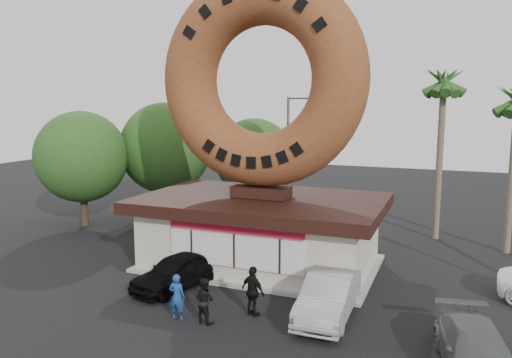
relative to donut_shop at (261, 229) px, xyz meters
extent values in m
plane|color=black|center=(0.00, -5.98, -1.77)|extent=(90.00, 90.00, 0.00)
cube|color=beige|center=(0.00, 0.02, -0.27)|extent=(10.00, 6.00, 3.00)
cube|color=#999993|center=(0.00, 0.02, -1.69)|extent=(10.60, 6.60, 0.15)
cube|color=#3F3F3F|center=(0.00, 0.02, 1.28)|extent=(10.00, 6.00, 0.10)
cube|color=black|center=(0.00, 0.02, 1.23)|extent=(11.20, 7.20, 0.55)
cube|color=silver|center=(0.00, -3.03, -0.22)|extent=(6.00, 0.12, 1.40)
cube|color=#B30F26|center=(0.00, -3.05, 0.78)|extent=(6.00, 0.10, 0.45)
cube|color=black|center=(0.00, 0.02, 1.78)|extent=(2.60, 1.40, 0.50)
torus|color=brown|center=(0.00, 0.02, 6.87)|extent=(9.68, 2.47, 9.68)
cylinder|color=#473321|center=(-9.50, 7.02, -0.12)|extent=(0.44, 0.44, 3.30)
sphere|color=#264B1B|center=(-9.50, 7.02, 2.88)|extent=(6.00, 6.00, 6.00)
cylinder|color=#473321|center=(-4.00, 9.02, -0.34)|extent=(0.44, 0.44, 2.86)
sphere|color=#264B1B|center=(-4.00, 9.02, 2.26)|extent=(5.20, 5.20, 5.20)
cylinder|color=#473321|center=(-13.00, 3.02, -0.23)|extent=(0.44, 0.44, 3.08)
sphere|color=#264B1B|center=(-13.00, 3.02, 2.57)|extent=(5.60, 5.60, 5.60)
cylinder|color=#726651|center=(7.50, 8.02, 2.73)|extent=(0.36, 0.36, 9.00)
cylinder|color=#726651|center=(11.00, 6.52, 2.23)|extent=(0.36, 0.36, 8.00)
cylinder|color=#59595E|center=(-2.00, 10.02, 2.23)|extent=(0.18, 0.18, 8.00)
cylinder|color=#59595E|center=(-1.10, 10.02, 6.13)|extent=(1.80, 0.12, 0.12)
cube|color=#59595E|center=(-0.20, 10.02, 6.08)|extent=(0.45, 0.20, 0.12)
imported|color=navy|center=(-0.59, -6.69, -0.93)|extent=(0.63, 0.43, 1.67)
imported|color=black|center=(0.42, -6.56, -0.96)|extent=(0.90, 0.76, 1.62)
imported|color=black|center=(1.79, -5.42, -0.84)|extent=(1.17, 0.85, 1.85)
imported|color=black|center=(-2.18, -4.08, -1.05)|extent=(2.74, 4.48, 1.42)
imported|color=#A3A2A7|center=(4.33, -4.46, -1.00)|extent=(1.73, 4.69, 1.53)
imported|color=#5C5F61|center=(9.15, -6.68, -1.10)|extent=(2.73, 4.90, 1.34)
camera|label=1|loc=(8.24, -21.25, 5.89)|focal=35.00mm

